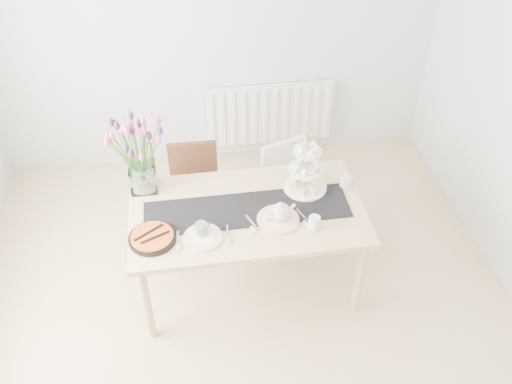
{
  "coord_description": "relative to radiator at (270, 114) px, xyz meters",
  "views": [
    {
      "loc": [
        -0.28,
        -2.11,
        3.27
      ],
      "look_at": [
        0.12,
        0.52,
        0.95
      ],
      "focal_mm": 38.0,
      "sensor_mm": 36.0,
      "label": 1
    }
  ],
  "objects": [
    {
      "name": "teapot",
      "position": [
        -0.23,
        -1.75,
        0.37
      ],
      "size": [
        0.27,
        0.24,
        0.14
      ],
      "primitive_type": null,
      "rotation": [
        0.0,
        0.0,
        0.32
      ],
      "color": "silver",
      "rests_on": "dining_table"
    },
    {
      "name": "plate_left",
      "position": [
        -0.75,
        -1.84,
        0.31
      ],
      "size": [
        0.27,
        0.27,
        0.01
      ],
      "primitive_type": "cylinder",
      "rotation": [
        0.0,
        0.0,
        -0.06
      ],
      "color": "white",
      "rests_on": "dining_table"
    },
    {
      "name": "chair_white",
      "position": [
        -0.02,
        -1.02,
        0.01
      ],
      "size": [
        0.49,
        0.49,
        0.79
      ],
      "rotation": [
        0.0,
        0.0,
        0.32
      ],
      "color": "silver",
      "rests_on": "ground"
    },
    {
      "name": "tart_tin",
      "position": [
        -1.08,
        -1.8,
        0.32
      ],
      "size": [
        0.31,
        0.31,
        0.04
      ],
      "rotation": [
        0.0,
        0.0,
        0.15
      ],
      "color": "black",
      "rests_on": "dining_table"
    },
    {
      "name": "cream_jug",
      "position": [
        0.29,
        -1.47,
        0.34
      ],
      "size": [
        0.09,
        0.09,
        0.08
      ],
      "primitive_type": "cylinder",
      "rotation": [
        0.0,
        0.0,
        0.2
      ],
      "color": "silver",
      "rests_on": "dining_table"
    },
    {
      "name": "plate_right",
      "position": [
        -0.25,
        -1.75,
        0.31
      ],
      "size": [
        0.37,
        0.37,
        0.01
      ],
      "primitive_type": "cylinder",
      "rotation": [
        0.0,
        0.0,
        0.39
      ],
      "color": "white",
      "rests_on": "dining_table"
    },
    {
      "name": "mug_grey",
      "position": [
        -0.76,
        -1.81,
        0.35
      ],
      "size": [
        0.11,
        0.11,
        0.1
      ],
      "primitive_type": "cylinder",
      "rotation": [
        0.0,
        0.0,
        0.65
      ],
      "color": "slate",
      "rests_on": "dining_table"
    },
    {
      "name": "tulip_vase",
      "position": [
        -1.13,
        -1.28,
        0.67
      ],
      "size": [
        0.68,
        0.68,
        0.58
      ],
      "rotation": [
        0.0,
        0.0,
        -0.42
      ],
      "color": "silver",
      "rests_on": "dining_table"
    },
    {
      "name": "chair_brown",
      "position": [
        -0.77,
        -0.93,
        0.0
      ],
      "size": [
        0.4,
        0.4,
        0.78
      ],
      "rotation": [
        0.0,
        0.0,
        -0.02
      ],
      "color": "#3C2315",
      "rests_on": "ground"
    },
    {
      "name": "radiator",
      "position": [
        0.0,
        0.0,
        0.0
      ],
      "size": [
        1.2,
        0.08,
        0.6
      ],
      "primitive_type": "cube",
      "color": "white",
      "rests_on": "room_shell"
    },
    {
      "name": "dining_table",
      "position": [
        -0.44,
        -1.62,
        0.22
      ],
      "size": [
        1.6,
        0.9,
        0.75
      ],
      "color": "tan",
      "rests_on": "ground"
    },
    {
      "name": "table_runner",
      "position": [
        -0.44,
        -1.62,
        0.3
      ],
      "size": [
        1.4,
        0.35,
        0.01
      ],
      "primitive_type": "cube",
      "color": "black",
      "rests_on": "dining_table"
    },
    {
      "name": "mug_white",
      "position": [
        -0.02,
        -1.85,
        0.35
      ],
      "size": [
        0.1,
        0.1,
        0.09
      ],
      "primitive_type": "cylinder",
      "rotation": [
        0.0,
        0.0,
        -0.29
      ],
      "color": "silver",
      "rests_on": "dining_table"
    },
    {
      "name": "cake_stand",
      "position": [
        0.0,
        -1.45,
        0.43
      ],
      "size": [
        0.31,
        0.31,
        0.45
      ],
      "rotation": [
        0.0,
        0.0,
        0.16
      ],
      "color": "gold",
      "rests_on": "dining_table"
    },
    {
      "name": "room_shell",
      "position": [
        -0.5,
        -2.19,
        0.85
      ],
      "size": [
        4.5,
        4.5,
        4.5
      ],
      "color": "tan",
      "rests_on": "ground"
    }
  ]
}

